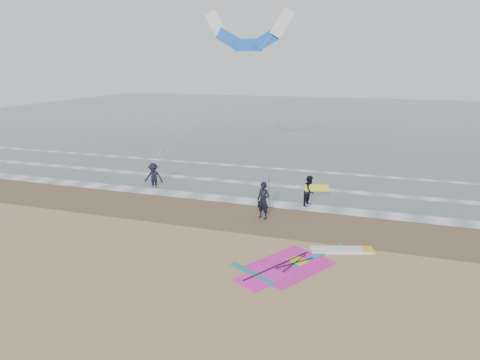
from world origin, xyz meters
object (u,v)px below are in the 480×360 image
(person_walking, at_px, (310,191))
(surf_kite, at_px, (248,35))
(person_standing, at_px, (263,200))
(windsurf_rig, at_px, (304,262))
(person_wading, at_px, (153,172))

(person_walking, distance_m, surf_kite, 11.08)
(person_standing, distance_m, person_walking, 3.43)
(person_standing, bearing_deg, windsurf_rig, -36.59)
(windsurf_rig, xyz_separation_m, person_wading, (-11.32, 7.98, 0.91))
(windsurf_rig, xyz_separation_m, person_walking, (-0.98, 7.21, 0.84))
(person_standing, relative_size, person_wading, 1.04)
(windsurf_rig, xyz_separation_m, surf_kite, (-6.07, 11.82, 9.53))
(person_wading, distance_m, surf_kite, 10.79)
(person_standing, bearing_deg, surf_kite, 132.63)
(windsurf_rig, bearing_deg, person_standing, 123.72)
(person_standing, relative_size, person_walking, 1.12)
(windsurf_rig, distance_m, person_standing, 5.36)
(windsurf_rig, xyz_separation_m, person_standing, (-2.93, 4.39, 0.95))
(windsurf_rig, bearing_deg, surf_kite, 117.20)
(person_wading, relative_size, surf_kite, 0.19)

